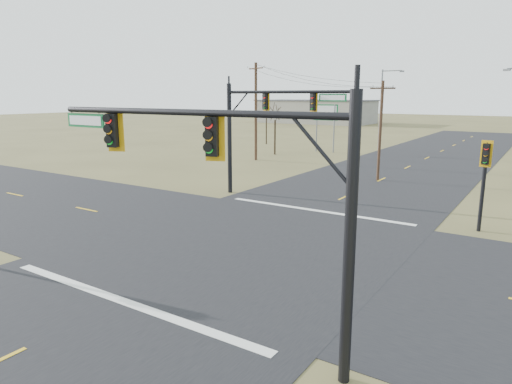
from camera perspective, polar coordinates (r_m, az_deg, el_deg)
ground at (r=21.86m, az=-1.12°, el=-6.47°), size 320.00×320.00×0.00m
road_ew at (r=21.86m, az=-1.12°, el=-6.45°), size 160.00×14.00×0.02m
road_ns at (r=21.86m, az=-1.12°, el=-6.44°), size 14.00×160.00×0.02m
stop_bar_near at (r=16.64m, az=-16.19°, el=-13.00°), size 12.00×0.40×0.01m
stop_bar_far at (r=28.12m, az=7.51°, el=-2.30°), size 12.00×0.40×0.01m
mast_arm_near at (r=12.28m, az=-4.40°, el=3.64°), size 10.34×0.58×7.06m
mast_arm_far at (r=30.96m, az=0.92°, el=9.45°), size 9.55×0.51×7.74m
pedestal_signal_ne at (r=25.70m, az=26.70°, el=2.87°), size 0.60×0.53×4.75m
utility_pole_near at (r=38.67m, az=15.29°, el=7.61°), size 1.95×0.56×8.07m
utility_pole_far at (r=49.46m, az=-0.02°, el=10.14°), size 2.35×1.12×10.29m
highway_sign at (r=57.40m, az=8.69°, el=9.09°), size 3.11×0.28×5.84m
streetlight_c at (r=61.21m, az=15.51°, el=10.40°), size 2.83×0.40×10.11m
bare_tree_a at (r=54.39m, az=2.41°, el=10.03°), size 3.13×3.13×6.41m
bare_tree_b at (r=66.12m, az=1.31°, el=10.01°), size 2.91×2.91×5.80m
warehouse_left at (r=119.02m, az=7.46°, el=9.89°), size 28.00×14.00×5.50m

